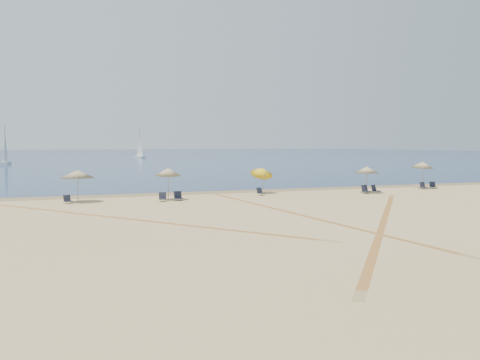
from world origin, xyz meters
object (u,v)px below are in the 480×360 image
Objects in this scene: chair_7 at (375,190)px; sailboat_0 at (140,149)px; sailboat_1 at (6,153)px; chair_3 at (163,197)px; chair_6 at (366,190)px; umbrella_5 at (422,165)px; chair_4 at (178,196)px; umbrella_1 at (77,174)px; umbrella_3 at (262,171)px; chair_9 at (433,186)px; chair_8 at (423,186)px; umbrella_4 at (367,170)px; umbrella_2 at (168,172)px; chair_5 at (260,192)px; chair_2 at (68,200)px.

sailboat_0 reaches higher than chair_7.
chair_3 is at bearing -73.09° from sailboat_1.
chair_7 is at bearing -7.52° from chair_6.
chair_6 is at bearing -103.29° from sailboat_0.
umbrella_5 is 23.96m from chair_4.
umbrella_1 is at bearing -114.37° from sailboat_0.
chair_7 is at bearing -160.50° from umbrella_5.
umbrella_5 is 25.11m from chair_3.
umbrella_3 is 3.37× the size of chair_9.
chair_4 is 1.07× the size of chair_8.
chair_4 is (-7.82, -2.81, -1.58)m from umbrella_3.
umbrella_4 reaches higher than chair_6.
umbrella_1 is 24.00m from chair_7.
chair_5 is at bearing 6.38° from umbrella_2.
umbrella_4 is at bearing -19.79° from chair_2.
umbrella_1 reaches higher than chair_9.
chair_3 reaches higher than chair_2.
sailboat_0 reaches higher than umbrella_1.
chair_2 is at bearing -77.66° from sailboat_1.
umbrella_2 reaches higher than chair_7.
umbrella_1 is 0.91× the size of umbrella_5.
sailboat_1 is at bearing 109.66° from umbrella_3.
chair_2 is 31.11m from chair_8.
chair_3 is 17.14m from chair_6.
chair_2 is 0.93× the size of chair_9.
umbrella_2 is at bearing 152.85° from chair_7.
chair_6 is (23.65, -1.05, 0.05)m from chair_2.
chair_8 is at bearing -8.53° from chair_7.
umbrella_3 is at bearing 43.75° from chair_5.
chair_6 is at bearing -0.46° from chair_4.
umbrella_3 is at bearing -107.31° from sailboat_0.
umbrella_1 is 3.13× the size of chair_9.
sailboat_1 is (-43.39, 75.72, 2.16)m from chair_9.
sailboat_1 is at bearing -142.97° from sailboat_0.
chair_6 is (8.17, -3.02, -1.56)m from umbrella_3.
umbrella_3 is 116.11m from sailboat_0.
chair_3 is 25.79m from chair_9.
chair_6 is at bearing 9.02° from chair_3.
chair_4 is at bearing -159.90° from chair_9.
chair_8 is at bearing 13.37° from chair_3.
chair_3 is at bearing -178.75° from chair_4.
umbrella_4 is 3.30× the size of chair_2.
umbrella_2 is 2.01m from chair_4.
sailboat_1 is (-35.28, 76.95, 0.48)m from umbrella_4.
umbrella_1 is at bearing 175.30° from chair_3.
chair_9 is at bearing 2.17° from umbrella_2.
chair_3 is (-24.93, -2.21, -1.94)m from umbrella_5.
umbrella_2 is at bearing 61.11° from chair_3.
chair_5 is at bearing -67.05° from sailboat_1.
chair_9 is at bearing -56.13° from sailboat_1.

